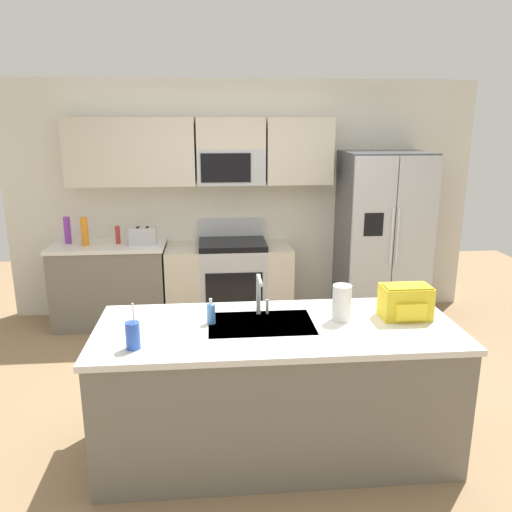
{
  "coord_description": "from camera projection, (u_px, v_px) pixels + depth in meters",
  "views": [
    {
      "loc": [
        -0.36,
        -3.61,
        2.19
      ],
      "look_at": [
        0.01,
        0.6,
        1.05
      ],
      "focal_mm": 35.95,
      "sensor_mm": 36.0,
      "label": 1
    }
  ],
  "objects": [
    {
      "name": "pepper_mill",
      "position": [
        118.0,
        235.0,
        5.43
      ],
      "size": [
        0.05,
        0.05,
        0.19
      ],
      "primitive_type": "cylinder",
      "color": "#B2332D",
      "rests_on": "back_counter"
    },
    {
      "name": "bottle_orange",
      "position": [
        85.0,
        232.0,
        5.33
      ],
      "size": [
        0.07,
        0.07,
        0.3
      ],
      "primitive_type": "cylinder",
      "color": "orange",
      "rests_on": "back_counter"
    },
    {
      "name": "paper_towel_roll",
      "position": [
        342.0,
        303.0,
        3.35
      ],
      "size": [
        0.12,
        0.12,
        0.24
      ],
      "primitive_type": "cylinder",
      "color": "white",
      "rests_on": "island_counter"
    },
    {
      "name": "soap_dispenser",
      "position": [
        211.0,
        313.0,
        3.31
      ],
      "size": [
        0.06,
        0.06,
        0.17
      ],
      "color": "#4C8CD8",
      "rests_on": "island_counter"
    },
    {
      "name": "drink_cup_blue",
      "position": [
        133.0,
        335.0,
        2.94
      ],
      "size": [
        0.08,
        0.08,
        0.28
      ],
      "color": "blue",
      "rests_on": "island_counter"
    },
    {
      "name": "back_counter",
      "position": [
        111.0,
        284.0,
        5.56
      ],
      "size": [
        1.2,
        0.63,
        0.9
      ],
      "color": "slate",
      "rests_on": "ground"
    },
    {
      "name": "backpack",
      "position": [
        406.0,
        301.0,
        3.39
      ],
      "size": [
        0.32,
        0.22,
        0.23
      ],
      "color": "yellow",
      "rests_on": "island_counter"
    },
    {
      "name": "ground_plane",
      "position": [
        261.0,
        403.0,
        4.07
      ],
      "size": [
        9.0,
        9.0,
        0.0
      ],
      "primitive_type": "plane",
      "color": "#997A56",
      "rests_on": "ground"
    },
    {
      "name": "kitchen_wall_unit",
      "position": [
        230.0,
        185.0,
        5.68
      ],
      "size": [
        5.2,
        0.43,
        2.6
      ],
      "color": "silver",
      "rests_on": "ground"
    },
    {
      "name": "refrigerator",
      "position": [
        382.0,
        237.0,
        5.62
      ],
      "size": [
        0.9,
        0.76,
        1.85
      ],
      "color": "#4C4F54",
      "rests_on": "ground"
    },
    {
      "name": "sink_faucet",
      "position": [
        260.0,
        292.0,
        3.42
      ],
      "size": [
        0.08,
        0.21,
        0.28
      ],
      "color": "#B7BABF",
      "rests_on": "island_counter"
    },
    {
      "name": "island_counter",
      "position": [
        276.0,
        388.0,
        3.4
      ],
      "size": [
        2.32,
        0.93,
        0.9
      ],
      "color": "slate",
      "rests_on": "ground"
    },
    {
      "name": "range_oven",
      "position": [
        229.0,
        281.0,
        5.67
      ],
      "size": [
        1.36,
        0.61,
        1.1
      ],
      "color": "#B7BABF",
      "rests_on": "ground"
    },
    {
      "name": "bottle_purple",
      "position": [
        67.0,
        230.0,
        5.42
      ],
      "size": [
        0.07,
        0.07,
        0.29
      ],
      "primitive_type": "cylinder",
      "color": "purple",
      "rests_on": "back_counter"
    },
    {
      "name": "toaster",
      "position": [
        143.0,
        236.0,
        5.4
      ],
      "size": [
        0.28,
        0.16,
        0.18
      ],
      "color": "#B7BABF",
      "rests_on": "back_counter"
    }
  ]
}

